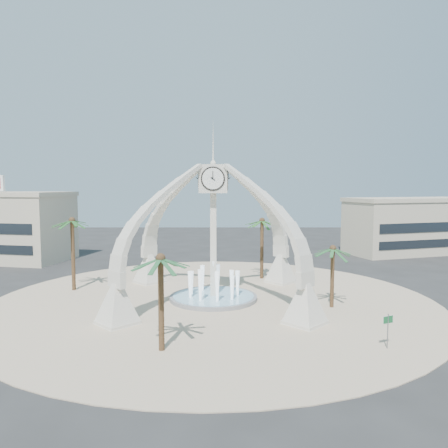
{
  "coord_description": "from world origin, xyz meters",
  "views": [
    {
      "loc": [
        0.98,
        -39.17,
        10.44
      ],
      "look_at": [
        0.96,
        2.0,
        6.82
      ],
      "focal_mm": 35.0,
      "sensor_mm": 36.0,
      "label": 1
    }
  ],
  "objects_px": {
    "street_sign": "(388,324)",
    "palm_east": "(333,249)",
    "clock_tower": "(213,230)",
    "palm_north": "(262,222)",
    "palm_south": "(161,260)",
    "palm_west": "(72,222)",
    "fountain": "(213,297)"
  },
  "relations": [
    {
      "from": "palm_west",
      "to": "street_sign",
      "type": "relative_size",
      "value": 3.37
    },
    {
      "from": "fountain",
      "to": "palm_south",
      "type": "height_order",
      "value": "palm_south"
    },
    {
      "from": "palm_west",
      "to": "palm_south",
      "type": "xyz_separation_m",
      "value": [
        11.06,
        -16.03,
        -1.06
      ]
    },
    {
      "from": "palm_south",
      "to": "palm_east",
      "type": "bearing_deg",
      "value": 36.8
    },
    {
      "from": "clock_tower",
      "to": "palm_south",
      "type": "relative_size",
      "value": 2.68
    },
    {
      "from": "fountain",
      "to": "palm_west",
      "type": "bearing_deg",
      "value": 165.33
    },
    {
      "from": "street_sign",
      "to": "palm_east",
      "type": "bearing_deg",
      "value": 73.01
    },
    {
      "from": "fountain",
      "to": "palm_west",
      "type": "xyz_separation_m",
      "value": [
        -14.04,
        3.68,
        6.61
      ]
    },
    {
      "from": "clock_tower",
      "to": "palm_east",
      "type": "distance_m",
      "value": 10.61
    },
    {
      "from": "palm_east",
      "to": "palm_south",
      "type": "distance_m",
      "value": 16.5
    },
    {
      "from": "palm_east",
      "to": "street_sign",
      "type": "relative_size",
      "value": 2.52
    },
    {
      "from": "palm_east",
      "to": "palm_north",
      "type": "relative_size",
      "value": 0.79
    },
    {
      "from": "palm_west",
      "to": "street_sign",
      "type": "xyz_separation_m",
      "value": [
        25.47,
        -15.73,
        -5.25
      ]
    },
    {
      "from": "fountain",
      "to": "street_sign",
      "type": "bearing_deg",
      "value": -46.52
    },
    {
      "from": "clock_tower",
      "to": "palm_north",
      "type": "relative_size",
      "value": 2.44
    },
    {
      "from": "fountain",
      "to": "palm_east",
      "type": "height_order",
      "value": "palm_east"
    },
    {
      "from": "palm_north",
      "to": "palm_south",
      "type": "xyz_separation_m",
      "value": [
        -8.18,
        -21.55,
        -0.61
      ]
    },
    {
      "from": "palm_east",
      "to": "palm_south",
      "type": "height_order",
      "value": "palm_south"
    },
    {
      "from": "palm_west",
      "to": "palm_north",
      "type": "bearing_deg",
      "value": 16.02
    },
    {
      "from": "fountain",
      "to": "palm_west",
      "type": "relative_size",
      "value": 1.03
    },
    {
      "from": "palm_north",
      "to": "street_sign",
      "type": "xyz_separation_m",
      "value": [
        6.22,
        -21.25,
        -4.81
      ]
    },
    {
      "from": "palm_east",
      "to": "clock_tower",
      "type": "bearing_deg",
      "value": 166.38
    },
    {
      "from": "palm_south",
      "to": "palm_west",
      "type": "bearing_deg",
      "value": 124.61
    },
    {
      "from": "fountain",
      "to": "palm_north",
      "type": "xyz_separation_m",
      "value": [
        5.2,
        9.2,
        6.17
      ]
    },
    {
      "from": "street_sign",
      "to": "palm_south",
      "type": "bearing_deg",
      "value": 157.01
    },
    {
      "from": "fountain",
      "to": "palm_west",
      "type": "height_order",
      "value": "palm_west"
    },
    {
      "from": "clock_tower",
      "to": "street_sign",
      "type": "bearing_deg",
      "value": -46.52
    },
    {
      "from": "palm_north",
      "to": "palm_east",
      "type": "bearing_deg",
      "value": -66.75
    },
    {
      "from": "palm_north",
      "to": "palm_south",
      "type": "height_order",
      "value": "palm_north"
    },
    {
      "from": "clock_tower",
      "to": "palm_north",
      "type": "distance_m",
      "value": 10.57
    },
    {
      "from": "fountain",
      "to": "palm_east",
      "type": "xyz_separation_m",
      "value": [
        10.22,
        -2.48,
        4.77
      ]
    },
    {
      "from": "palm_north",
      "to": "street_sign",
      "type": "bearing_deg",
      "value": -73.68
    }
  ]
}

